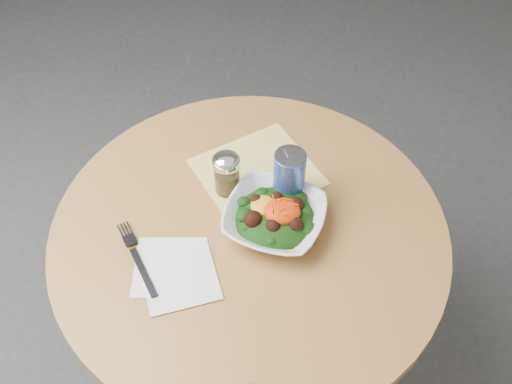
% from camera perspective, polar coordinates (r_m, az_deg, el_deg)
% --- Properties ---
extents(ground, '(6.00, 6.00, 0.00)m').
position_cam_1_polar(ground, '(1.95, -0.47, -16.73)').
color(ground, '#303133').
rests_on(ground, ground).
extents(table, '(0.90, 0.90, 0.75)m').
position_cam_1_polar(table, '(1.46, -0.61, -8.10)').
color(table, black).
rests_on(table, ground).
extents(cloth_napkin, '(0.35, 0.35, 0.00)m').
position_cam_1_polar(cloth_napkin, '(1.39, 0.11, 2.02)').
color(cloth_napkin, yellow).
rests_on(cloth_napkin, table).
extents(paper_napkins, '(0.19, 0.20, 0.00)m').
position_cam_1_polar(paper_napkins, '(1.23, -8.11, -7.91)').
color(paper_napkins, white).
rests_on(paper_napkins, table).
extents(salad_bowl, '(0.28, 0.28, 0.08)m').
position_cam_1_polar(salad_bowl, '(1.27, 1.88, -2.52)').
color(salad_bowl, white).
rests_on(salad_bowl, table).
extents(fork, '(0.11, 0.20, 0.00)m').
position_cam_1_polar(fork, '(1.27, -11.88, -6.27)').
color(fork, black).
rests_on(fork, table).
extents(spice_shaker, '(0.06, 0.06, 0.11)m').
position_cam_1_polar(spice_shaker, '(1.32, -2.93, 1.85)').
color(spice_shaker, silver).
rests_on(spice_shaker, table).
extents(beverage_can, '(0.07, 0.07, 0.14)m').
position_cam_1_polar(beverage_can, '(1.30, 3.32, 1.58)').
color(beverage_can, navy).
rests_on(beverage_can, table).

